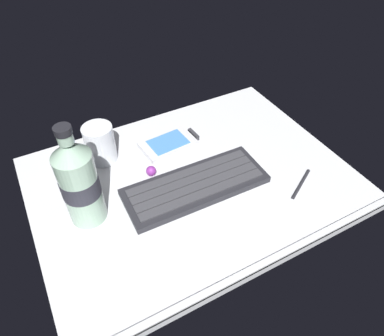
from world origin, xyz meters
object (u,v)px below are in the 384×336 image
water_bottle (79,182)px  trackball_mouse (151,171)px  stylus_pen (301,183)px  handheld_device (171,143)px  keyboard (196,185)px  juice_cup (100,145)px

water_bottle → trackball_mouse: bearing=17.1°
water_bottle → stylus_pen: size_ratio=2.19×
trackball_mouse → water_bottle: bearing=-162.9°
handheld_device → water_bottle: 26.20cm
water_bottle → keyboard: bearing=-8.9°
juice_cup → trackball_mouse: juice_cup is taller
handheld_device → water_bottle: size_ratio=0.64×
trackball_mouse → keyboard: bearing=-50.8°
handheld_device → juice_cup: bearing=167.9°
trackball_mouse → stylus_pen: size_ratio=0.23×
trackball_mouse → handheld_device: bearing=40.4°
keyboard → stylus_pen: size_ratio=3.07×
keyboard → trackball_mouse: 10.01cm
juice_cup → stylus_pen: (33.22, -26.77, -3.56)cm
keyboard → juice_cup: (-13.66, 17.48, 3.10)cm
handheld_device → trackball_mouse: size_ratio=6.02×
keyboard → juice_cup: size_ratio=3.44×
water_bottle → stylus_pen: bearing=-17.2°
keyboard → stylus_pen: 21.66cm
keyboard → juice_cup: juice_cup is taller
juice_cup → water_bottle: 16.77cm
keyboard → trackball_mouse: size_ratio=13.28×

